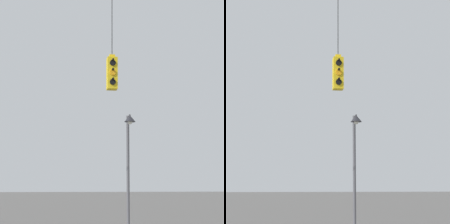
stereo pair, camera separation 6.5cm
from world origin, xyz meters
The scene contains 2 objects.
traffic_light_near_left_pole centered at (1.38, 0.43, 5.54)m, with size 0.34×0.46×3.23m.
street_lamp centered at (2.45, 3.23, 3.30)m, with size 0.44×0.76×4.58m.
Camera 1 is at (-0.61, -13.60, 1.85)m, focal length 70.00 mm.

